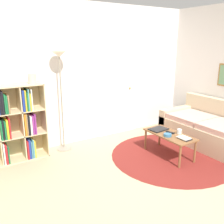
{
  "coord_description": "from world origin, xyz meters",
  "views": [
    {
      "loc": [
        -2.08,
        -1.79,
        1.9
      ],
      "look_at": [
        -0.11,
        1.36,
        0.85
      ],
      "focal_mm": 40.0,
      "sensor_mm": 36.0,
      "label": 1
    }
  ],
  "objects_px": {
    "laptop": "(158,129)",
    "cup": "(179,131)",
    "bowl": "(168,135)",
    "couch": "(211,130)",
    "vase_on_shelf": "(32,79)",
    "floor_lamp": "(60,73)",
    "coffee_table": "(169,137)",
    "bookshelf": "(8,124)"
  },
  "relations": [
    {
      "from": "bowl",
      "to": "cup",
      "type": "distance_m",
      "value": 0.25
    },
    {
      "from": "bookshelf",
      "to": "bowl",
      "type": "bearing_deg",
      "value": -30.28
    },
    {
      "from": "couch",
      "to": "laptop",
      "type": "height_order",
      "value": "couch"
    },
    {
      "from": "bowl",
      "to": "bookshelf",
      "type": "bearing_deg",
      "value": 149.72
    },
    {
      "from": "floor_lamp",
      "to": "coffee_table",
      "type": "xyz_separation_m",
      "value": [
        1.42,
        -1.22,
        -1.05
      ]
    },
    {
      "from": "bookshelf",
      "to": "cup",
      "type": "bearing_deg",
      "value": -28.16
    },
    {
      "from": "bookshelf",
      "to": "laptop",
      "type": "relative_size",
      "value": 3.67
    },
    {
      "from": "cup",
      "to": "vase_on_shelf",
      "type": "height_order",
      "value": "vase_on_shelf"
    },
    {
      "from": "vase_on_shelf",
      "to": "couch",
      "type": "bearing_deg",
      "value": -22.85
    },
    {
      "from": "coffee_table",
      "to": "laptop",
      "type": "distance_m",
      "value": 0.26
    },
    {
      "from": "bookshelf",
      "to": "vase_on_shelf",
      "type": "height_order",
      "value": "vase_on_shelf"
    },
    {
      "from": "couch",
      "to": "laptop",
      "type": "distance_m",
      "value": 1.15
    },
    {
      "from": "coffee_table",
      "to": "cup",
      "type": "relative_size",
      "value": 10.91
    },
    {
      "from": "couch",
      "to": "coffee_table",
      "type": "distance_m",
      "value": 1.1
    },
    {
      "from": "bookshelf",
      "to": "vase_on_shelf",
      "type": "distance_m",
      "value": 0.82
    },
    {
      "from": "floor_lamp",
      "to": "laptop",
      "type": "relative_size",
      "value": 5.14
    },
    {
      "from": "floor_lamp",
      "to": "coffee_table",
      "type": "bearing_deg",
      "value": -40.65
    },
    {
      "from": "couch",
      "to": "coffee_table",
      "type": "relative_size",
      "value": 1.96
    },
    {
      "from": "coffee_table",
      "to": "laptop",
      "type": "xyz_separation_m",
      "value": [
        -0.02,
        0.26,
        0.06
      ]
    },
    {
      "from": "coffee_table",
      "to": "bowl",
      "type": "height_order",
      "value": "bowl"
    },
    {
      "from": "laptop",
      "to": "vase_on_shelf",
      "type": "bearing_deg",
      "value": 152.43
    },
    {
      "from": "bowl",
      "to": "coffee_table",
      "type": "bearing_deg",
      "value": 30.03
    },
    {
      "from": "coffee_table",
      "to": "couch",
      "type": "bearing_deg",
      "value": -1.22
    },
    {
      "from": "cup",
      "to": "bowl",
      "type": "bearing_deg",
      "value": 174.52
    },
    {
      "from": "couch",
      "to": "cup",
      "type": "distance_m",
      "value": 0.97
    },
    {
      "from": "laptop",
      "to": "bowl",
      "type": "height_order",
      "value": "bowl"
    },
    {
      "from": "couch",
      "to": "bowl",
      "type": "xyz_separation_m",
      "value": [
        -1.2,
        -0.04,
        0.15
      ]
    },
    {
      "from": "cup",
      "to": "vase_on_shelf",
      "type": "bearing_deg",
      "value": 146.97
    },
    {
      "from": "laptop",
      "to": "bowl",
      "type": "relative_size",
      "value": 2.61
    },
    {
      "from": "bowl",
      "to": "laptop",
      "type": "bearing_deg",
      "value": 74.33
    },
    {
      "from": "couch",
      "to": "vase_on_shelf",
      "type": "relative_size",
      "value": 11.36
    },
    {
      "from": "couch",
      "to": "laptop",
      "type": "xyz_separation_m",
      "value": [
        -1.11,
        0.28,
        0.13
      ]
    },
    {
      "from": "laptop",
      "to": "vase_on_shelf",
      "type": "height_order",
      "value": "vase_on_shelf"
    },
    {
      "from": "floor_lamp",
      "to": "coffee_table",
      "type": "height_order",
      "value": "floor_lamp"
    },
    {
      "from": "floor_lamp",
      "to": "vase_on_shelf",
      "type": "height_order",
      "value": "floor_lamp"
    },
    {
      "from": "floor_lamp",
      "to": "coffee_table",
      "type": "distance_m",
      "value": 2.15
    },
    {
      "from": "coffee_table",
      "to": "vase_on_shelf",
      "type": "relative_size",
      "value": 5.79
    },
    {
      "from": "laptop",
      "to": "bowl",
      "type": "bearing_deg",
      "value": -105.67
    },
    {
      "from": "couch",
      "to": "vase_on_shelf",
      "type": "bearing_deg",
      "value": 157.15
    },
    {
      "from": "laptop",
      "to": "couch",
      "type": "bearing_deg",
      "value": -14.1
    },
    {
      "from": "bowl",
      "to": "cup",
      "type": "height_order",
      "value": "cup"
    },
    {
      "from": "laptop",
      "to": "cup",
      "type": "height_order",
      "value": "cup"
    }
  ]
}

